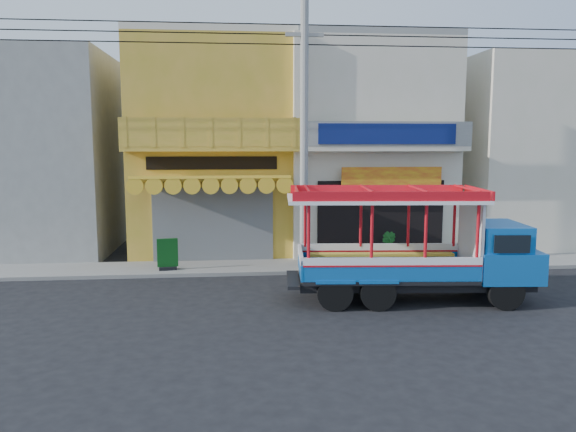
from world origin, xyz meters
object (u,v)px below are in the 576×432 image
object	(u,v)px
utility_pole	(309,118)
green_sign	(168,257)
songthaew_truck	(430,247)
potted_plant_b	(389,246)
potted_plant_c	(464,244)

from	to	relation	value
utility_pole	green_sign	world-z (taller)	utility_pole
utility_pole	songthaew_truck	size ratio (longest dim) A/B	4.16
songthaew_truck	green_sign	distance (m)	8.44
potted_plant_b	potted_plant_c	bearing A→B (deg)	-116.13
green_sign	potted_plant_c	distance (m)	10.54
utility_pole	potted_plant_b	bearing A→B (deg)	18.23
potted_plant_c	potted_plant_b	bearing A→B (deg)	-57.85
potted_plant_b	utility_pole	bearing A→B (deg)	74.75
utility_pole	green_sign	distance (m)	6.42
potted_plant_c	utility_pole	bearing A→B (deg)	-52.19
utility_pole	songthaew_truck	xyz separation A→B (m)	(2.84, -3.58, -3.55)
utility_pole	green_sign	size ratio (longest dim) A/B	27.05
utility_pole	green_sign	xyz separation A→B (m)	(-4.59, 0.31, -4.48)
songthaew_truck	potted_plant_b	size ratio (longest dim) A/B	6.61
songthaew_truck	potted_plant_b	world-z (taller)	songthaew_truck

